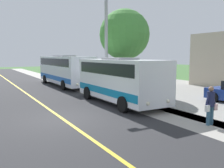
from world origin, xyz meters
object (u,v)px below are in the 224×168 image
object	(u,v)px
pedestrian_with_bags	(211,104)
street_light_pole	(105,42)
shuttle_bus_front	(120,78)
transit_bus_rear	(64,69)
tree_curbside	(125,35)

from	to	relation	value
pedestrian_with_bags	street_light_pole	world-z (taller)	street_light_pole
shuttle_bus_front	transit_bus_rear	distance (m)	10.88
pedestrian_with_bags	tree_curbside	bearing A→B (deg)	-101.10
transit_bus_rear	street_light_pole	distance (m)	8.54
shuttle_bus_front	street_light_pole	xyz separation A→B (m)	(-0.34, -2.69, 2.49)
shuttle_bus_front	street_light_pole	bearing A→B (deg)	-97.27
street_light_pole	tree_curbside	size ratio (longest dim) A/B	1.07
pedestrian_with_bags	street_light_pole	bearing A→B (deg)	-86.66
transit_bus_rear	street_light_pole	bearing A→B (deg)	92.55
tree_curbside	street_light_pole	bearing A→B (deg)	26.17
street_light_pole	transit_bus_rear	bearing A→B (deg)	-87.45
shuttle_bus_front	pedestrian_with_bags	distance (m)	6.39
shuttle_bus_front	transit_bus_rear	size ratio (longest dim) A/B	0.73
pedestrian_with_bags	street_light_pole	xyz separation A→B (m)	(0.52, -8.98, 3.18)
tree_curbside	transit_bus_rear	bearing A→B (deg)	-67.38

